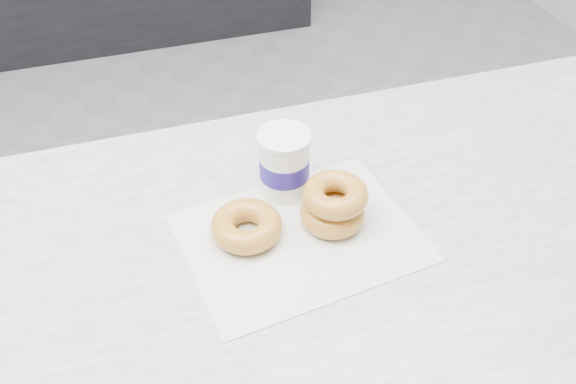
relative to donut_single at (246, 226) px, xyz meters
name	(u,v)px	position (x,y,z in m)	size (l,w,h in m)	color
ground	(118,351)	(-0.29, 0.53, -0.92)	(5.00, 5.00, 0.00)	gray
wax_paper	(300,237)	(0.07, -0.03, -0.02)	(0.34, 0.26, 0.00)	silver
donut_single	(246,226)	(0.00, 0.00, 0.00)	(0.11, 0.11, 0.04)	#C97E37
donut_stack	(334,204)	(0.13, -0.01, 0.02)	(0.11, 0.11, 0.07)	#C97E37
coffee_cup	(284,163)	(0.08, 0.08, 0.04)	(0.10, 0.10, 0.11)	white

